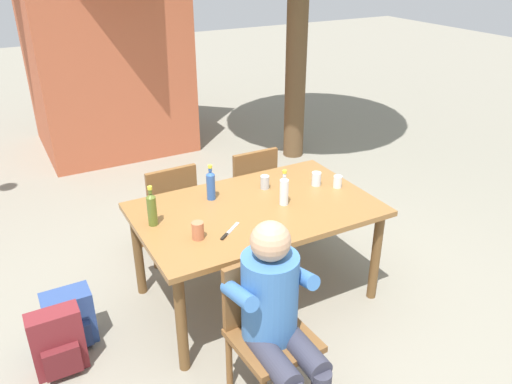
# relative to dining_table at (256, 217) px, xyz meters

# --- Properties ---
(ground_plane) EXTENTS (24.00, 24.00, 0.00)m
(ground_plane) POSITION_rel_dining_table_xyz_m (0.00, 0.00, -0.69)
(ground_plane) COLOR gray
(dining_table) EXTENTS (1.70, 1.07, 0.77)m
(dining_table) POSITION_rel_dining_table_xyz_m (0.00, 0.00, 0.00)
(dining_table) COLOR olive
(dining_table) RESTS_ON ground_plane
(chair_near_left) EXTENTS (0.46, 0.46, 0.87)m
(chair_near_left) POSITION_rel_dining_table_xyz_m (-0.39, -0.83, -0.20)
(chair_near_left) COLOR brown
(chair_near_left) RESTS_ON ground_plane
(chair_far_right) EXTENTS (0.44, 0.44, 0.87)m
(chair_far_right) POSITION_rel_dining_table_xyz_m (0.38, 0.83, -0.20)
(chair_far_right) COLOR brown
(chair_far_right) RESTS_ON ground_plane
(chair_far_left) EXTENTS (0.45, 0.45, 0.87)m
(chair_far_left) POSITION_rel_dining_table_xyz_m (-0.38, 0.83, -0.20)
(chair_far_left) COLOR brown
(chair_far_left) RESTS_ON ground_plane
(person_in_white_shirt) EXTENTS (0.47, 0.61, 1.18)m
(person_in_white_shirt) POSITION_rel_dining_table_xyz_m (-0.38, -0.94, -0.03)
(person_in_white_shirt) COLOR #3D70B2
(person_in_white_shirt) RESTS_ON ground_plane
(bottle_clear) EXTENTS (0.06, 0.06, 0.27)m
(bottle_clear) POSITION_rel_dining_table_xyz_m (0.20, -0.06, 0.20)
(bottle_clear) COLOR white
(bottle_clear) RESTS_ON dining_table
(bottle_olive) EXTENTS (0.06, 0.06, 0.29)m
(bottle_olive) POSITION_rel_dining_table_xyz_m (-0.73, 0.11, 0.21)
(bottle_olive) COLOR #566623
(bottle_olive) RESTS_ON dining_table
(bottle_blue) EXTENTS (0.06, 0.06, 0.27)m
(bottle_blue) POSITION_rel_dining_table_xyz_m (-0.23, 0.27, 0.20)
(bottle_blue) COLOR #2D56A3
(bottle_blue) RESTS_ON dining_table
(cup_glass) EXTENTS (0.07, 0.07, 0.11)m
(cup_glass) POSITION_rel_dining_table_xyz_m (0.59, 0.10, 0.14)
(cup_glass) COLOR silver
(cup_glass) RESTS_ON dining_table
(cup_steel) EXTENTS (0.07, 0.07, 0.10)m
(cup_steel) POSITION_rel_dining_table_xyz_m (0.21, 0.24, 0.14)
(cup_steel) COLOR #B2B7BC
(cup_steel) RESTS_ON dining_table
(cup_white) EXTENTS (0.07, 0.07, 0.09)m
(cup_white) POSITION_rel_dining_table_xyz_m (0.71, -0.01, 0.13)
(cup_white) COLOR white
(cup_white) RESTS_ON dining_table
(cup_terracotta) EXTENTS (0.08, 0.08, 0.12)m
(cup_terracotta) POSITION_rel_dining_table_xyz_m (-0.53, -0.20, 0.14)
(cup_terracotta) COLOR #BC6B47
(cup_terracotta) RESTS_ON dining_table
(table_knife) EXTENTS (0.20, 0.16, 0.01)m
(table_knife) POSITION_rel_dining_table_xyz_m (-0.33, -0.23, 0.09)
(table_knife) COLOR silver
(table_knife) RESTS_ON dining_table
(backpack_by_near_side) EXTENTS (0.32, 0.25, 0.40)m
(backpack_by_near_side) POSITION_rel_dining_table_xyz_m (-1.35, 0.14, -0.50)
(backpack_by_near_side) COLOR #2D4784
(backpack_by_near_side) RESTS_ON ground_plane
(backpack_by_far_side) EXTENTS (0.32, 0.21, 0.45)m
(backpack_by_far_side) POSITION_rel_dining_table_xyz_m (-1.46, -0.09, -0.47)
(backpack_by_far_side) COLOR maroon
(backpack_by_far_side) RESTS_ON ground_plane
(brick_kiosk) EXTENTS (2.07, 1.86, 2.79)m
(brick_kiosk) POSITION_rel_dining_table_xyz_m (-0.09, 3.82, 0.77)
(brick_kiosk) COLOR #B25638
(brick_kiosk) RESTS_ON ground_plane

